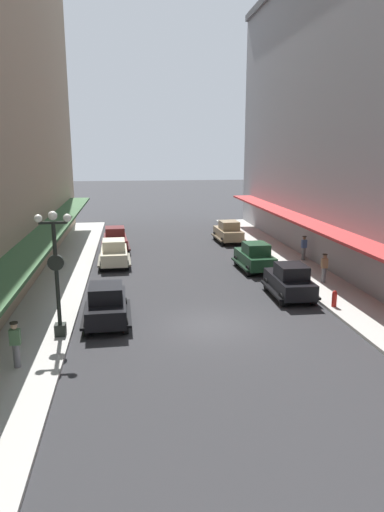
% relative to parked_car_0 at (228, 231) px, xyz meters
% --- Properties ---
extents(ground_plane, '(200.00, 200.00, 0.00)m').
position_rel_parked_car_0_xyz_m(ground_plane, '(-4.82, -18.39, -0.94)').
color(ground_plane, '#2D2D30').
extents(sidewalk_left, '(3.00, 60.00, 0.15)m').
position_rel_parked_car_0_xyz_m(sidewalk_left, '(-12.32, -18.39, -0.87)').
color(sidewalk_left, '#B7B5AD').
rests_on(sidewalk_left, ground).
extents(sidewalk_right, '(3.00, 60.00, 0.15)m').
position_rel_parked_car_0_xyz_m(sidewalk_right, '(2.68, -18.39, -0.87)').
color(sidewalk_right, '#B7B5AD').
rests_on(sidewalk_right, ground).
extents(parked_car_0, '(2.29, 4.31, 1.84)m').
position_rel_parked_car_0_xyz_m(parked_car_0, '(0.00, 0.00, 0.00)').
color(parked_car_0, '#997F5B').
rests_on(parked_car_0, ground).
extents(parked_car_1, '(2.31, 4.32, 1.84)m').
position_rel_parked_car_0_xyz_m(parked_car_1, '(-9.36, -2.24, 0.00)').
color(parked_car_1, '#591919').
rests_on(parked_car_1, ground).
extents(parked_car_2, '(2.20, 4.28, 1.84)m').
position_rel_parked_car_0_xyz_m(parked_car_2, '(-9.39, -17.44, 0.00)').
color(parked_car_2, black).
rests_on(parked_car_2, ground).
extents(parked_car_3, '(2.20, 4.28, 1.84)m').
position_rel_parked_car_0_xyz_m(parked_car_3, '(0.00, -15.01, 0.00)').
color(parked_car_3, black).
rests_on(parked_car_3, ground).
extents(parked_car_4, '(2.22, 4.29, 1.84)m').
position_rel_parked_car_0_xyz_m(parked_car_4, '(-9.33, -6.93, 0.00)').
color(parked_car_4, beige).
rests_on(parked_car_4, ground).
extents(parked_car_5, '(2.28, 4.31, 1.84)m').
position_rel_parked_car_0_xyz_m(parked_car_5, '(-0.30, -9.31, 0.00)').
color(parked_car_5, '#193D23').
rests_on(parked_car_5, ground).
extents(lamp_post_with_clock, '(1.42, 0.44, 5.16)m').
position_rel_parked_car_0_xyz_m(lamp_post_with_clock, '(-11.22, -18.96, 2.04)').
color(lamp_post_with_clock, black).
rests_on(lamp_post_with_clock, sidewalk_left).
extents(fire_hydrant, '(0.24, 0.24, 0.82)m').
position_rel_parked_car_0_xyz_m(fire_hydrant, '(1.53, -17.14, -0.38)').
color(fire_hydrant, '#B21E19').
rests_on(fire_hydrant, sidewalk_right).
extents(pedestrian_0, '(0.36, 0.28, 1.67)m').
position_rel_parked_car_0_xyz_m(pedestrian_0, '(2.78, -13.04, 0.07)').
color(pedestrian_0, slate).
rests_on(pedestrian_0, sidewalk_right).
extents(pedestrian_1, '(0.36, 0.28, 1.67)m').
position_rel_parked_car_0_xyz_m(pedestrian_1, '(3.70, -7.56, 0.07)').
color(pedestrian_1, slate).
rests_on(pedestrian_1, sidewalk_right).
extents(pedestrian_2, '(0.36, 0.28, 1.67)m').
position_rel_parked_car_0_xyz_m(pedestrian_2, '(-12.34, -21.67, 0.07)').
color(pedestrian_2, slate).
rests_on(pedestrian_2, sidewalk_left).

